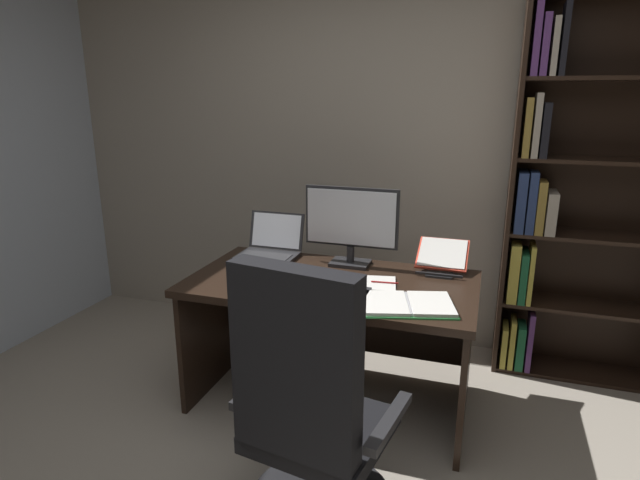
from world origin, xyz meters
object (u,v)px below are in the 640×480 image
at_px(office_chair, 310,422).
at_px(computer_mouse, 271,282).
at_px(laptop, 270,248).
at_px(reading_stand_with_book, 442,257).
at_px(desk, 335,309).
at_px(monitor, 351,225).
at_px(bookshelf, 571,199).
at_px(keyboard, 327,290).
at_px(pen, 385,282).
at_px(notepad, 381,284).
at_px(open_binder, 408,304).

bearing_deg(office_chair, computer_mouse, 132.39).
bearing_deg(laptop, reading_stand_with_book, 3.81).
distance_m(desk, laptop, 0.58).
bearing_deg(monitor, computer_mouse, -123.30).
height_order(bookshelf, reading_stand_with_book, bookshelf).
bearing_deg(keyboard, monitor, 90.00).
height_order(desk, pen, pen).
relative_size(office_chair, computer_mouse, 10.82).
bearing_deg(bookshelf, notepad, -141.49).
xyz_separation_m(office_chair, reading_stand_with_book, (0.35, 1.23, 0.32)).
relative_size(desk, laptop, 4.32).
distance_m(bookshelf, keyboard, 1.55).
bearing_deg(computer_mouse, keyboard, 0.00).
relative_size(keyboard, open_binder, 0.88).
bearing_deg(desk, open_binder, -34.40).
xyz_separation_m(bookshelf, open_binder, (-0.76, -0.99, -0.35)).
bearing_deg(office_chair, keyboard, 111.80).
distance_m(laptop, notepad, 0.79).
bearing_deg(reading_stand_with_book, desk, -152.46).
xyz_separation_m(bookshelf, office_chair, (-1.02, -1.64, -0.61)).
height_order(reading_stand_with_book, open_binder, reading_stand_with_book).
distance_m(office_chair, open_binder, 0.74).
bearing_deg(open_binder, keyboard, 157.73).
bearing_deg(notepad, bookshelf, 38.51).
xyz_separation_m(keyboard, reading_stand_with_book, (0.51, 0.53, 0.06)).
bearing_deg(pen, computer_mouse, -160.83).
relative_size(laptop, notepad, 1.65).
xyz_separation_m(laptop, open_binder, (0.92, -0.51, -0.04)).
relative_size(bookshelf, office_chair, 1.95).
xyz_separation_m(laptop, pen, (0.76, -0.27, -0.04)).
bearing_deg(keyboard, pen, 37.26).
height_order(monitor, keyboard, monitor).
xyz_separation_m(monitor, reading_stand_with_book, (0.51, 0.07, -0.16)).
bearing_deg(reading_stand_with_book, computer_mouse, -146.64).
relative_size(desk, keyboard, 3.57).
bearing_deg(open_binder, monitor, 113.77).
bearing_deg(office_chair, open_binder, 77.62).
bearing_deg(monitor, keyboard, -90.00).
relative_size(computer_mouse, pen, 0.74).
xyz_separation_m(desk, open_binder, (0.44, -0.30, 0.21)).
xyz_separation_m(keyboard, open_binder, (0.41, -0.05, -0.00)).
distance_m(open_binder, pen, 0.29).
xyz_separation_m(reading_stand_with_book, pen, (-0.25, -0.34, -0.06)).
bearing_deg(bookshelf, office_chair, -121.90).
height_order(reading_stand_with_book, pen, reading_stand_with_book).
distance_m(bookshelf, notepad, 1.26).
distance_m(desk, reading_stand_with_book, 0.66).
bearing_deg(pen, laptop, 160.26).
height_order(laptop, notepad, laptop).
distance_m(desk, pen, 0.36).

